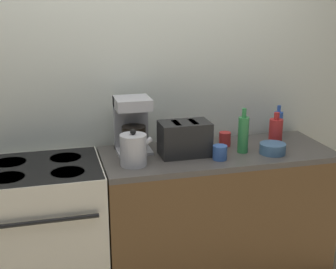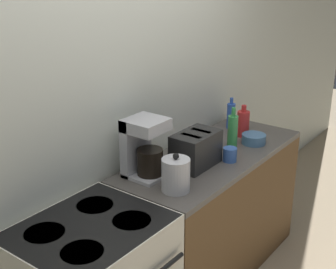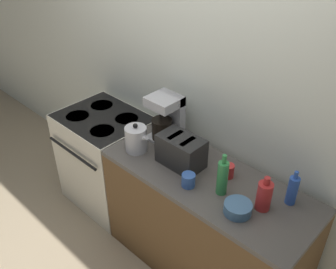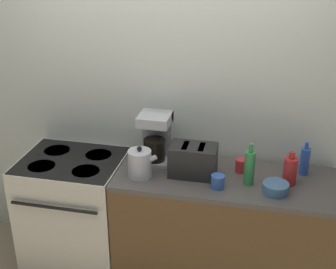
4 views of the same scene
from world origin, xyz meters
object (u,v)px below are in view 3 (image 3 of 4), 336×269
at_px(coffee_maker, 166,117).
at_px(cup_red, 228,171).
at_px(bowl, 238,208).
at_px(kettle, 136,139).
at_px(bottle_red, 264,196).
at_px(bottle_green, 222,177).
at_px(toaster, 181,151).
at_px(cup_blue, 188,180).
at_px(bottle_blue, 292,190).
at_px(stove, 107,159).

relative_size(coffee_maker, cup_red, 3.81).
bearing_deg(bowl, kettle, 178.82).
bearing_deg(bottle_red, cup_red, 163.45).
height_order(bottle_red, bowl, bottle_red).
relative_size(bottle_green, bottle_red, 1.25).
relative_size(toaster, cup_red, 3.37).
distance_m(bottle_green, bowl, 0.21).
xyz_separation_m(cup_blue, bowl, (0.36, 0.02, -0.01)).
relative_size(coffee_maker, bottle_blue, 1.49).
bearing_deg(coffee_maker, bottle_green, -17.45).
xyz_separation_m(bottle_blue, cup_red, (-0.41, -0.06, -0.05)).
distance_m(stove, bowl, 1.52).
xyz_separation_m(stove, bottle_red, (1.52, 0.00, 0.53)).
xyz_separation_m(kettle, cup_red, (0.65, 0.21, -0.05)).
xyz_separation_m(bottle_blue, bottle_green, (-0.35, -0.21, 0.02)).
distance_m(cup_blue, cup_red, 0.28).
relative_size(bottle_red, bowl, 1.40).
height_order(toaster, cup_blue, toaster).
bearing_deg(coffee_maker, cup_blue, -32.22).
xyz_separation_m(coffee_maker, cup_red, (0.61, -0.06, -0.13)).
height_order(kettle, bottle_blue, bottle_blue).
bearing_deg(bottle_green, toaster, 173.49).
distance_m(bottle_green, cup_blue, 0.22).
bearing_deg(bottle_red, bottle_green, -166.96).
bearing_deg(kettle, stove, 168.40).
height_order(stove, cup_red, cup_red).
bearing_deg(cup_red, bowl, -44.18).
xyz_separation_m(coffee_maker, bottle_green, (0.67, -0.21, -0.06)).
bearing_deg(stove, bottle_green, -2.63).
distance_m(stove, toaster, 1.04).
bearing_deg(kettle, coffee_maker, 80.68).
xyz_separation_m(kettle, bowl, (0.89, -0.02, -0.06)).
bearing_deg(bottle_red, coffee_maker, 170.73).
bearing_deg(stove, kettle, -11.60).
xyz_separation_m(stove, cup_red, (1.20, 0.10, 0.48)).
distance_m(bottle_blue, bottle_green, 0.41).
xyz_separation_m(stove, cup_blue, (1.08, -0.15, 0.48)).
bearing_deg(bottle_blue, bowl, -122.21).
xyz_separation_m(stove, coffee_maker, (0.59, 0.15, 0.61)).
relative_size(toaster, bowl, 1.89).
relative_size(kettle, toaster, 0.71).
distance_m(stove, bottle_blue, 1.71).
bearing_deg(coffee_maker, bottle_blue, 0.16).
distance_m(coffee_maker, bottle_blue, 1.03).
relative_size(bottle_blue, bottle_green, 0.82).
xyz_separation_m(bottle_red, cup_red, (-0.32, 0.09, -0.05)).
bearing_deg(bottle_blue, cup_red, -171.80).
relative_size(coffee_maker, bowl, 2.14).
xyz_separation_m(cup_blue, cup_red, (0.13, 0.25, 0.00)).
bearing_deg(stove, bottle_blue, 5.50).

